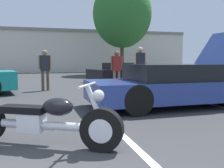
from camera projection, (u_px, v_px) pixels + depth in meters
parking_stripe_back at (132, 144)px, 3.74m from camera, size 0.12×5.42×0.01m
far_building at (38, 50)px, 26.33m from camera, size 32.00×4.20×4.40m
tree_background at (122, 14)px, 21.40m from camera, size 5.03×5.03×8.10m
motorcycle at (40, 121)px, 3.63m from camera, size 2.24×1.29×0.94m
show_car_hood_open at (176, 85)px, 6.80m from camera, size 4.82×2.01×2.10m
parked_car_mid_right_row at (126, 72)px, 14.42m from camera, size 4.62×3.02×1.11m
spectator_near_motorcycle at (117, 67)px, 10.64m from camera, size 0.52×0.22×1.65m
spectator_by_show_car at (45, 67)px, 10.22m from camera, size 0.52×0.22×1.67m
spectator_midground at (140, 64)px, 10.66m from camera, size 0.52×0.24×1.81m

